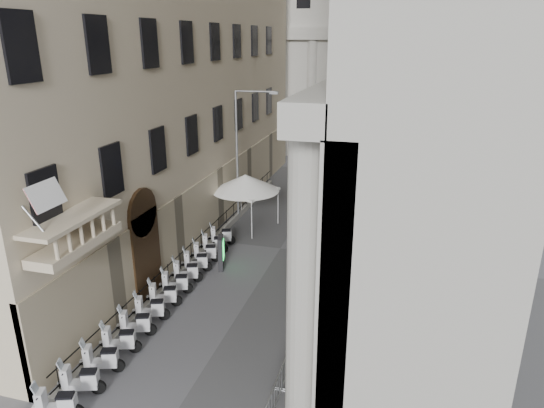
{
  "coord_description": "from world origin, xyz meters",
  "views": [
    {
      "loc": [
        6.84,
        -7.12,
        12.31
      ],
      "look_at": [
        0.76,
        14.58,
        4.5
      ],
      "focal_mm": 32.0,
      "sensor_mm": 36.0,
      "label": 1
    }
  ],
  "objects_px": {
    "info_kiosk": "(221,253)",
    "pedestrian_b": "(322,186)",
    "pedestrian_a": "(304,193)",
    "security_tent": "(243,181)",
    "street_lamp": "(242,144)"
  },
  "relations": [
    {
      "from": "info_kiosk",
      "to": "pedestrian_b",
      "type": "xyz_separation_m",
      "value": [
        3.1,
        14.29,
        -0.06
      ]
    },
    {
      "from": "info_kiosk",
      "to": "pedestrian_b",
      "type": "height_order",
      "value": "info_kiosk"
    },
    {
      "from": "pedestrian_a",
      "to": "pedestrian_b",
      "type": "height_order",
      "value": "pedestrian_b"
    },
    {
      "from": "security_tent",
      "to": "info_kiosk",
      "type": "bearing_deg",
      "value": -81.05
    },
    {
      "from": "security_tent",
      "to": "street_lamp",
      "type": "height_order",
      "value": "street_lamp"
    },
    {
      "from": "street_lamp",
      "to": "info_kiosk",
      "type": "height_order",
      "value": "street_lamp"
    },
    {
      "from": "security_tent",
      "to": "pedestrian_b",
      "type": "bearing_deg",
      "value": 59.95
    },
    {
      "from": "street_lamp",
      "to": "info_kiosk",
      "type": "relative_size",
      "value": 4.7
    },
    {
      "from": "info_kiosk",
      "to": "security_tent",
      "type": "bearing_deg",
      "value": 82.1
    },
    {
      "from": "street_lamp",
      "to": "info_kiosk",
      "type": "distance_m",
      "value": 9.01
    },
    {
      "from": "pedestrian_a",
      "to": "info_kiosk",
      "type": "bearing_deg",
      "value": 89.64
    },
    {
      "from": "info_kiosk",
      "to": "pedestrian_a",
      "type": "relative_size",
      "value": 1.22
    },
    {
      "from": "pedestrian_a",
      "to": "pedestrian_b",
      "type": "relative_size",
      "value": 0.87
    },
    {
      "from": "security_tent",
      "to": "street_lamp",
      "type": "xyz_separation_m",
      "value": [
        -0.22,
        0.7,
        2.35
      ]
    },
    {
      "from": "security_tent",
      "to": "pedestrian_b",
      "type": "xyz_separation_m",
      "value": [
        4.2,
        7.27,
        -2.15
      ]
    }
  ]
}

